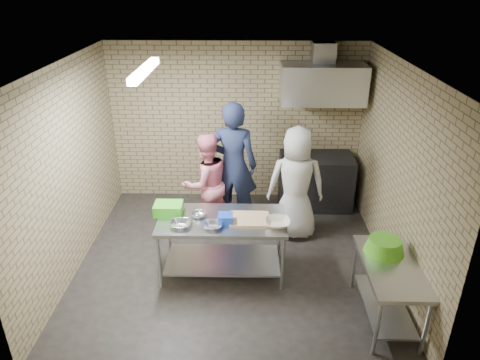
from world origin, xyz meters
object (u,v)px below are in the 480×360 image
Objects in this scene: stove at (315,181)px; woman_pink at (206,184)px; blue_tub at (225,219)px; green_basin at (385,245)px; bottle_green at (349,86)px; side_counter at (387,292)px; prep_table at (223,246)px; woman_white at (296,184)px; man_navy at (233,166)px; green_crate at (169,209)px.

stove is 1.98m from woman_pink.
blue_tub is 1.92m from green_basin.
stove is 2.57m from green_basin.
bottle_green is at bearing 89.58° from green_basin.
woman_pink is at bearing 139.12° from side_counter.
green_basin is at bearing -17.27° from prep_table.
side_counter is at bearing 117.40° from woman_white.
prep_table is 0.48m from blue_tub.
prep_table is 0.82× the size of man_navy.
stove is at bearing 99.76° from green_basin.
blue_tub reaches higher than prep_table.
stove is at bearing -147.45° from man_navy.
side_counter is 2.84m from green_crate.
side_counter is 3.41m from bottle_green.
stove is at bearing 52.38° from prep_table.
prep_table is 3.56× the size of green_basin.
green_basin is (0.43, -2.50, 0.38)m from stove.
green_crate is 1.41m from man_navy.
side_counter is 3.30× the size of green_crate.
bottle_green is (1.87, 2.25, 1.14)m from blue_tub.
stove is 2.50m from blue_tub.
blue_tub is (0.75, -0.22, -0.01)m from green_crate.
stove is at bearing 54.73° from blue_tub.
woman_white is at bearing 47.09° from blue_tub.
man_navy is (-1.80, 1.87, 0.17)m from green_basin.
bottle_green reaches higher than side_counter.
prep_table is 0.95× the size of woman_white.
bottle_green is at bearing 173.65° from woman_pink.
side_counter is at bearing -20.14° from green_crate.
man_navy is at bearing 85.46° from prep_table.
green_crate is at bearing -140.51° from stove.
green_crate is at bearing -142.26° from bottle_green.
stove is 1.65m from bottle_green.
blue_tub is at bearing -129.76° from bottle_green.
bottle_green is (0.00, 2.99, 1.64)m from side_counter.
woman_pink is at bearing 106.59° from blue_tub.
man_navy is at bearing 55.27° from green_crate.
man_navy is (-1.82, 2.12, 0.63)m from side_counter.
side_counter is 2.07m from blue_tub.
prep_table is 0.86m from green_crate.
prep_table is 1.36× the size of side_counter.
bottle_green reaches higher than blue_tub.
green_crate is 0.18× the size of man_navy.
woman_pink is (-2.22, 1.93, 0.41)m from side_counter.
prep_table reaches higher than side_counter.
green_crate is 0.78m from blue_tub.
green_crate reaches higher than prep_table.
stove is 2.61× the size of green_basin.
woman_white is (-0.89, -1.19, -1.15)m from bottle_green.
woman_white is (1.33, -0.13, 0.08)m from woman_pink.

